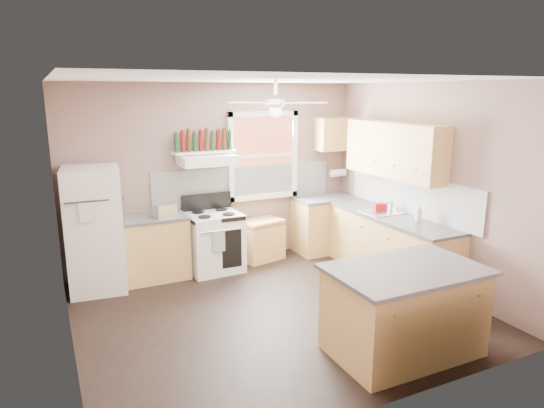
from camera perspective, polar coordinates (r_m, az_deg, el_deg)
name	(u,v)px	position (r m, az deg, el deg)	size (l,w,h in m)	color
floor	(275,311)	(5.96, 0.39, -12.48)	(4.50, 4.50, 0.00)	black
ceiling	(276,80)	(5.38, 0.44, 14.43)	(4.50, 4.50, 0.00)	white
wall_back	(216,175)	(7.35, -6.55, 3.45)	(4.50, 0.05, 2.70)	#7C6056
wall_right	(428,185)	(6.81, 17.89, 2.11)	(0.05, 4.00, 2.70)	#7C6056
wall_left	(59,225)	(4.98, -23.81, -2.30)	(0.05, 4.00, 2.70)	#7C6056
backsplash_back	(245,184)	(7.50, -3.17, 2.36)	(2.90, 0.03, 0.55)	white
backsplash_right	(410,194)	(7.03, 15.89, 1.13)	(0.03, 2.60, 0.55)	white
window_view	(263,156)	(7.55, -1.09, 5.71)	(1.00, 0.02, 1.20)	brown
window_frame	(264,156)	(7.53, -1.01, 5.69)	(1.16, 0.07, 1.36)	white
refrigerator	(95,230)	(6.69, -20.13, -2.89)	(0.70, 0.68, 1.64)	white
base_cabinet_left	(154,249)	(7.00, -13.72, -5.12)	(0.90, 0.60, 0.86)	tan
counter_left	(152,218)	(6.87, -13.92, -1.56)	(0.92, 0.62, 0.04)	#454548
toaster	(165,211)	(6.75, -12.46, -0.77)	(0.28, 0.16, 0.18)	silver
stove	(214,242)	(7.12, -6.82, -4.50)	(0.75, 0.64, 0.86)	white
range_hood	(207,160)	(6.98, -7.65, 5.15)	(0.78, 0.50, 0.14)	white
bottle_shelf	(204,152)	(7.08, -7.98, 6.07)	(0.90, 0.26, 0.03)	white
cart	(261,240)	(7.57, -1.25, -4.22)	(0.64, 0.42, 0.64)	tan
base_cabinet_corner	(326,225)	(8.01, 6.31, -2.48)	(1.00, 0.60, 0.86)	tan
base_cabinet_right	(390,248)	(7.04, 13.75, -5.01)	(0.60, 2.20, 0.86)	tan
counter_corner	(326,198)	(7.90, 6.40, 0.67)	(1.02, 0.62, 0.04)	#454548
counter_right	(392,217)	(6.91, 13.89, -1.47)	(0.62, 2.22, 0.04)	#454548
sink	(383,213)	(7.05, 12.87, -0.99)	(0.55, 0.45, 0.03)	silver
faucet	(392,206)	(7.14, 13.91, -0.27)	(0.03, 0.03, 0.14)	silver
upper_cabinet_right	(394,150)	(6.98, 14.15, 6.19)	(0.33, 1.80, 0.76)	tan
upper_cabinet_corner	(334,134)	(7.96, 7.32, 8.17)	(0.60, 0.33, 0.52)	tan
paper_towel	(338,173)	(8.13, 7.78, 3.64)	(0.12, 0.12, 0.26)	white
island	(404,312)	(5.12, 15.23, -12.18)	(1.43, 0.90, 0.86)	tan
island_top	(406,270)	(4.95, 15.54, -7.46)	(1.51, 0.99, 0.04)	#454548
ceiling_fan_hub	(276,103)	(5.38, 0.43, 11.77)	(0.20, 0.20, 0.08)	white
soap_bottle	(419,213)	(6.64, 16.89, -1.01)	(0.09, 0.09, 0.24)	silver
red_caddy	(380,206)	(7.17, 12.56, -0.29)	(0.18, 0.12, 0.10)	#A70E13
wine_bottles	(204,141)	(7.06, -8.02, 7.35)	(0.86, 0.06, 0.31)	#143819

